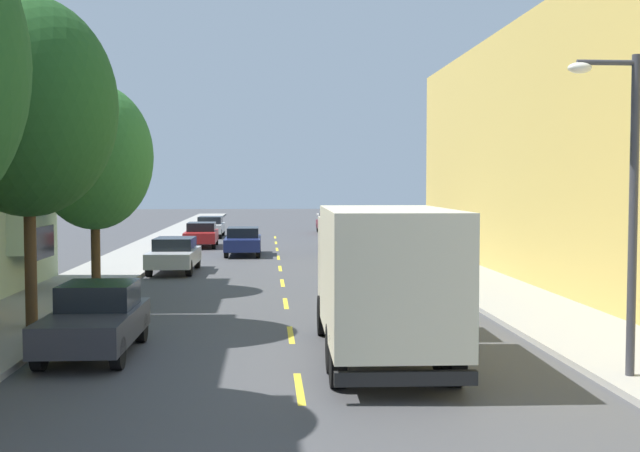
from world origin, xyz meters
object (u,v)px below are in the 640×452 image
object	(u,v)px
street_lamp	(625,188)
moving_navy_sedan	(243,241)
parked_sedan_white	(210,226)
parked_wagon_burgundy	(331,223)
street_tree_third	(94,157)
street_tree_second	(28,107)
parked_hatchback_charcoal	(95,319)
delivery_box_truck	(381,273)
parked_sedan_silver	(174,254)
parked_sedan_red	(201,234)
parked_hatchback_sky	(397,263)
parked_pickup_black	(358,238)

from	to	relation	value
street_lamp	moving_navy_sedan	bearing A→B (deg)	106.20
parked_sedan_white	parked_wagon_burgundy	distance (m)	9.44
street_tree_third	parked_wagon_burgundy	distance (m)	33.04
street_tree_second	parked_hatchback_charcoal	xyz separation A→B (m)	(2.14, -2.66, -4.80)
moving_navy_sedan	street_tree_third	bearing A→B (deg)	-108.85
parked_wagon_burgundy	moving_navy_sedan	xyz separation A→B (m)	(-6.03, -17.58, -0.05)
delivery_box_truck	moving_navy_sedan	distance (m)	24.72
moving_navy_sedan	parked_sedan_silver	bearing A→B (deg)	-108.99
street_tree_second	street_lamp	bearing A→B (deg)	-25.30
parked_sedan_silver	moving_navy_sedan	size ratio (longest dim) A/B	1.01
parked_sedan_white	parked_sedan_silver	xyz separation A→B (m)	(0.07, -21.63, 0.00)
street_tree_third	moving_navy_sedan	xyz separation A→B (m)	(4.60, 13.47, -3.85)
parked_sedan_white	parked_hatchback_charcoal	world-z (taller)	parked_hatchback_charcoal
street_tree_second	delivery_box_truck	world-z (taller)	street_tree_second
delivery_box_truck	parked_hatchback_charcoal	distance (m)	6.23
street_tree_second	parked_sedan_red	size ratio (longest dim) A/B	1.80
parked_wagon_burgundy	moving_navy_sedan	distance (m)	18.59
delivery_box_truck	parked_wagon_burgundy	distance (m)	42.10
street_lamp	parked_wagon_burgundy	world-z (taller)	street_lamp
parked_sedan_white	parked_hatchback_sky	world-z (taller)	parked_hatchback_sky
street_tree_third	street_lamp	xyz separation A→B (m)	(12.33, -13.14, -1.01)
parked_hatchback_charcoal	parked_hatchback_sky	size ratio (longest dim) A/B	0.99
street_tree_third	parked_hatchback_sky	xyz separation A→B (m)	(10.65, 1.54, -3.84)
street_tree_third	moving_navy_sedan	distance (m)	14.75
parked_sedan_red	parked_hatchback_sky	xyz separation A→B (m)	(8.64, -17.39, 0.01)
delivery_box_truck	moving_navy_sedan	xyz separation A→B (m)	(-3.60, 24.43, -1.08)
street_tree_third	parked_sedan_silver	world-z (taller)	street_tree_third
parked_sedan_red	parked_hatchback_charcoal	bearing A→B (deg)	-89.73
street_tree_second	street_lamp	size ratio (longest dim) A/B	1.39
street_tree_third	parked_sedan_silver	xyz separation A→B (m)	(1.97, 5.83, -3.85)
moving_navy_sedan	parked_sedan_red	bearing A→B (deg)	115.47
parked_sedan_silver	moving_navy_sedan	distance (m)	8.09
delivery_box_truck	parked_sedan_white	world-z (taller)	delivery_box_truck
street_tree_third	parked_pickup_black	size ratio (longest dim) A/B	1.30
parked_pickup_black	moving_navy_sedan	world-z (taller)	parked_pickup_black
street_tree_second	parked_wagon_burgundy	xyz separation A→B (m)	(10.63, 38.36, -4.75)
parked_sedan_white	parked_hatchback_charcoal	xyz separation A→B (m)	(0.23, -37.43, 0.01)
moving_navy_sedan	street_tree_second	bearing A→B (deg)	-102.48
delivery_box_truck	street_lamp	bearing A→B (deg)	-27.77
street_tree_second	moving_navy_sedan	world-z (taller)	street_tree_second
street_tree_third	street_lamp	distance (m)	18.04
street_tree_second	moving_navy_sedan	bearing A→B (deg)	77.52
street_tree_third	parked_wagon_burgundy	world-z (taller)	street_tree_third
parked_sedan_silver	parked_hatchback_charcoal	xyz separation A→B (m)	(0.17, -15.80, 0.01)
parked_wagon_burgundy	parked_sedan_silver	bearing A→B (deg)	-108.95
street_lamp	parked_sedan_silver	distance (m)	21.79
parked_hatchback_sky	moving_navy_sedan	distance (m)	13.37
parked_sedan_silver	parked_hatchback_sky	distance (m)	9.68
street_tree_third	parked_hatchback_sky	size ratio (longest dim) A/B	1.72
parked_sedan_white	parked_sedan_red	distance (m)	8.53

